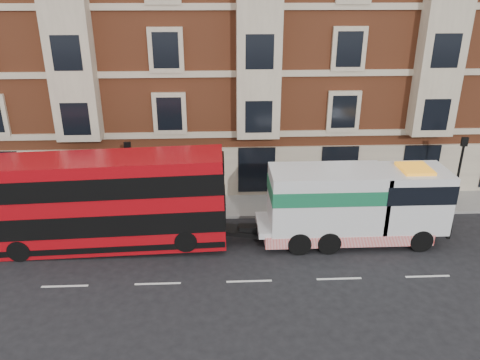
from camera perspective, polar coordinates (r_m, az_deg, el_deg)
The scene contains 8 objects.
ground at distance 21.04m, azimuth 1.13°, elevation -12.24°, with size 120.00×120.00×0.00m, color black.
sidewalk at distance 27.48m, azimuth 0.12°, elevation -3.14°, with size 90.00×3.00×0.15m, color slate.
victorian_terrace at distance 32.32m, azimuth 0.39°, elevation 19.16°, with size 45.00×12.00×20.40m.
lamp_post_west at distance 25.67m, azimuth -13.24°, elevation 0.64°, with size 0.35×0.15×4.35m.
lamp_post_east at distance 28.46m, azimuth 25.17°, elevation 1.23°, with size 0.35×0.15×4.35m.
double_decker_bus at distance 23.37m, azimuth -16.22°, elevation -2.45°, with size 11.55×2.65×4.68m.
tow_truck at distance 23.78m, azimuth 13.45°, elevation -2.85°, with size 9.25×2.73×3.85m.
pedestrian at distance 27.75m, azimuth -23.74°, elevation -2.67°, with size 0.67×0.44×1.84m, color #16242D.
Camera 1 is at (-1.21, -17.22, 12.03)m, focal length 35.00 mm.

